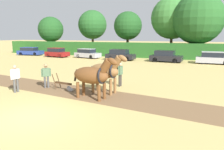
% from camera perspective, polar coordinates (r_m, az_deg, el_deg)
% --- Properties ---
extents(ground_plane, '(240.00, 240.00, 0.00)m').
position_cam_1_polar(ground_plane, '(10.34, -20.42, -10.28)').
color(ground_plane, tan).
extents(plowed_furrow_strip, '(30.18, 6.45, 0.01)m').
position_cam_1_polar(plowed_furrow_strip, '(15.94, -17.41, -2.90)').
color(plowed_furrow_strip, brown).
rests_on(plowed_furrow_strip, ground).
extents(hedgerow, '(58.05, 1.71, 2.34)m').
position_cam_1_polar(hedgerow, '(34.84, 11.50, 6.28)').
color(hedgerow, '#286023').
rests_on(hedgerow, ground).
extents(tree_far_left, '(4.95, 4.95, 7.13)m').
position_cam_1_polar(tree_far_left, '(45.71, -15.70, 11.38)').
color(tree_far_left, '#423323').
rests_on(tree_far_left, ground).
extents(tree_left, '(5.53, 5.53, 8.29)m').
position_cam_1_polar(tree_left, '(43.58, -5.12, 12.93)').
color(tree_left, brown).
rests_on(tree_left, ground).
extents(tree_center_left, '(4.87, 4.87, 7.58)m').
position_cam_1_polar(tree_center_left, '(38.89, 4.15, 12.69)').
color(tree_center_left, '#4C3823').
rests_on(tree_center_left, ground).
extents(tree_center, '(6.91, 6.91, 9.78)m').
position_cam_1_polar(tree_center, '(38.16, 15.48, 14.18)').
color(tree_center, '#4C3823').
rests_on(tree_center, ground).
extents(tree_center_right, '(7.55, 7.55, 9.70)m').
position_cam_1_polar(tree_center_right, '(35.85, 21.59, 13.48)').
color(tree_center_right, '#4C3823').
rests_on(tree_center_right, ground).
extents(church_spire, '(2.67, 2.67, 17.31)m').
position_cam_1_polar(church_spire, '(62.14, 22.03, 14.74)').
color(church_spire, gray).
rests_on(church_spire, ground).
extents(draft_horse_lead_left, '(2.94, 1.26, 2.46)m').
position_cam_1_polar(draft_horse_lead_left, '(12.14, -5.12, -0.05)').
color(draft_horse_lead_left, brown).
rests_on(draft_horse_lead_left, ground).
extents(draft_horse_lead_right, '(2.72, 1.18, 2.49)m').
position_cam_1_polar(draft_horse_lead_right, '(13.27, -1.73, 1.07)').
color(draft_horse_lead_right, brown).
rests_on(draft_horse_lead_right, ground).
extents(plow, '(1.61, 0.52, 1.13)m').
position_cam_1_polar(plow, '(14.52, -12.20, -2.66)').
color(plow, '#4C331E').
rests_on(plow, ground).
extents(farmer_at_plow, '(0.48, 0.48, 1.64)m').
position_cam_1_polar(farmer_at_plow, '(15.34, -16.83, 0.22)').
color(farmer_at_plow, '#4C4C4C').
rests_on(farmer_at_plow, ground).
extents(farmer_beside_team, '(0.23, 0.67, 1.66)m').
position_cam_1_polar(farmer_beside_team, '(15.14, 2.15, 0.60)').
color(farmer_beside_team, '#38332D').
rests_on(farmer_beside_team, ground).
extents(farmer_onlooker_left, '(0.24, 0.68, 1.72)m').
position_cam_1_polar(farmer_onlooker_left, '(14.77, -23.93, -0.37)').
color(farmer_onlooker_left, '#4C4C4C').
rests_on(farmer_onlooker_left, ground).
extents(parked_car_far_left, '(4.67, 2.52, 1.42)m').
position_cam_1_polar(parked_car_far_left, '(41.86, -20.60, 5.82)').
color(parked_car_far_left, navy).
rests_on(parked_car_far_left, ground).
extents(parked_car_left, '(4.07, 2.17, 1.50)m').
position_cam_1_polar(parked_car_left, '(36.88, -14.22, 5.69)').
color(parked_car_left, maroon).
rests_on(parked_car_left, ground).
extents(parked_car_center_left, '(4.37, 2.43, 1.45)m').
position_cam_1_polar(parked_car_center_left, '(34.44, -6.47, 5.59)').
color(parked_car_center_left, '#A8A8B2').
rests_on(parked_car_center_left, ground).
extents(parked_car_center, '(4.15, 1.91, 1.52)m').
position_cam_1_polar(parked_car_center, '(31.51, 2.13, 5.27)').
color(parked_car_center, black).
rests_on(parked_car_center, ground).
extents(parked_car_center_right, '(4.26, 2.05, 1.51)m').
position_cam_1_polar(parked_car_center_right, '(30.06, 13.85, 4.71)').
color(parked_car_center_right, black).
rests_on(parked_car_center_right, ground).
extents(parked_car_right, '(4.16, 1.80, 1.51)m').
position_cam_1_polar(parked_car_right, '(29.91, 24.95, 4.02)').
color(parked_car_right, '#A8A8B2').
rests_on(parked_car_right, ground).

